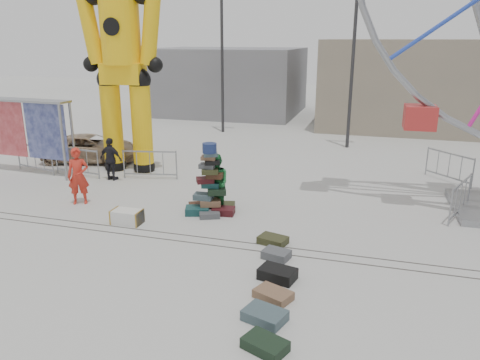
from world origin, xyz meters
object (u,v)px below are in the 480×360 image
(pedestrian_green, at_px, (216,183))
(parked_suv, at_px, (91,148))
(banner_scaffold, at_px, (24,118))
(barricade_dummy_a, at_px, (35,158))
(barricade_wheel_front, at_px, (460,199))
(pedestrian_black, at_px, (111,159))
(barricade_wheel_back, at_px, (449,167))
(lamp_post_right, at_px, (356,52))
(barricade_dummy_c, at_px, (150,165))
(pedestrian_red, at_px, (78,176))
(lamp_post_left, at_px, (224,49))
(crash_test_dummy, at_px, (122,58))
(steamer_trunk, at_px, (127,217))
(barricade_dummy_b, at_px, (77,162))
(suitcase_tower, at_px, (210,193))

(pedestrian_green, height_order, parked_suv, pedestrian_green)
(banner_scaffold, bearing_deg, barricade_dummy_a, 87.04)
(barricade_wheel_front, height_order, pedestrian_black, pedestrian_black)
(barricade_wheel_back, height_order, pedestrian_black, pedestrian_black)
(lamp_post_right, height_order, banner_scaffold, lamp_post_right)
(barricade_wheel_front, bearing_deg, parked_suv, 101.83)
(barricade_dummy_c, xyz_separation_m, pedestrian_red, (-0.91, -3.10, 0.36))
(lamp_post_left, bearing_deg, lamp_post_right, -15.95)
(crash_test_dummy, bearing_deg, pedestrian_black, -94.40)
(banner_scaffold, bearing_deg, parked_suv, 66.55)
(barricade_dummy_a, height_order, barricade_dummy_c, same)
(lamp_post_left, bearing_deg, steamer_trunk, -83.47)
(crash_test_dummy, xyz_separation_m, barricade_dummy_a, (-3.41, -1.30, -3.81))
(banner_scaffold, bearing_deg, pedestrian_red, -29.20)
(lamp_post_left, relative_size, barricade_dummy_b, 4.00)
(crash_test_dummy, height_order, pedestrian_black, crash_test_dummy)
(pedestrian_green, xyz_separation_m, parked_suv, (-7.12, 4.22, -0.32))
(lamp_post_right, relative_size, crash_test_dummy, 0.97)
(barricade_wheel_back, bearing_deg, crash_test_dummy, -124.92)
(pedestrian_green, bearing_deg, parked_suv, -171.26)
(pedestrian_green, bearing_deg, barricade_wheel_front, 52.22)
(suitcase_tower, xyz_separation_m, barricade_wheel_front, (7.18, 1.76, -0.05))
(barricade_dummy_b, xyz_separation_m, barricade_wheel_back, (13.52, 3.23, 0.00))
(pedestrian_red, height_order, parked_suv, pedestrian_red)
(parked_suv, bearing_deg, lamp_post_right, -74.26)
(barricade_dummy_b, distance_m, barricade_wheel_back, 13.90)
(banner_scaffold, distance_m, pedestrian_green, 8.58)
(barricade_dummy_a, xyz_separation_m, barricade_dummy_c, (4.76, 0.43, 0.00))
(barricade_dummy_c, bearing_deg, barricade_wheel_back, 2.83)
(lamp_post_left, relative_size, barricade_dummy_c, 4.00)
(banner_scaffold, xyz_separation_m, steamer_trunk, (6.17, -3.50, -1.98))
(suitcase_tower, height_order, parked_suv, suitcase_tower)
(banner_scaffold, height_order, barricade_dummy_c, banner_scaffold)
(parked_suv, bearing_deg, barricade_wheel_front, -113.75)
(lamp_post_right, height_order, parked_suv, lamp_post_right)
(lamp_post_left, relative_size, pedestrian_black, 5.03)
(crash_test_dummy, distance_m, barricade_dummy_a, 5.28)
(lamp_post_left, height_order, barricade_dummy_a, lamp_post_left)
(steamer_trunk, bearing_deg, barricade_dummy_c, 107.89)
(lamp_post_left, height_order, barricade_wheel_front, lamp_post_left)
(crash_test_dummy, distance_m, steamer_trunk, 7.11)
(barricade_dummy_c, relative_size, pedestrian_green, 1.12)
(crash_test_dummy, relative_size, barricade_wheel_back, 4.14)
(banner_scaffold, distance_m, pedestrian_red, 4.73)
(barricade_dummy_a, xyz_separation_m, parked_suv, (1.14, 2.11, 0.02))
(barricade_dummy_a, distance_m, pedestrian_black, 3.46)
(banner_scaffold, relative_size, barricade_wheel_back, 2.02)
(barricade_dummy_b, bearing_deg, lamp_post_left, 81.35)
(steamer_trunk, distance_m, barricade_dummy_a, 7.22)
(lamp_post_right, bearing_deg, crash_test_dummy, -140.98)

